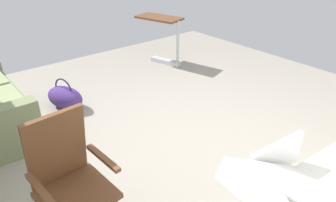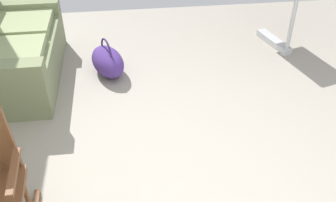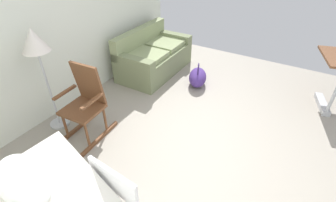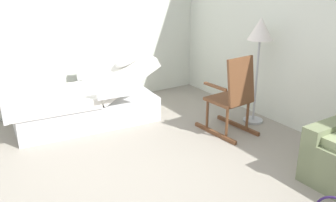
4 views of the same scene
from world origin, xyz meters
name	(u,v)px [view 2 (image 2 of 4)]	position (x,y,z in m)	size (l,w,h in m)	color
ground_plane	(203,161)	(0.00, 0.00, 0.00)	(6.48, 6.48, 0.00)	gray
couch	(13,54)	(1.53, 1.80, 0.31)	(1.61, 0.86, 0.85)	#737D57
overbed_table	(277,3)	(1.98, -1.28, 0.53)	(0.88, 0.61, 0.84)	#B2B5BA
duffel_bag	(108,61)	(1.50, 0.80, 0.15)	(0.64, 0.50, 0.43)	#472D7A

